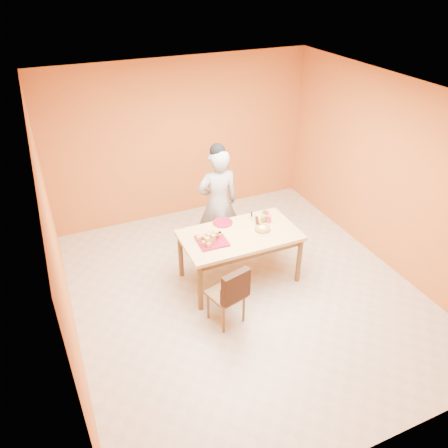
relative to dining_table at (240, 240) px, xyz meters
name	(u,v)px	position (x,y,z in m)	size (l,w,h in m)	color
floor	(245,292)	(-0.05, -0.33, -0.67)	(5.00, 5.00, 0.00)	beige
ceiling	(252,98)	(-0.05, -0.33, 2.03)	(5.00, 5.00, 0.00)	white
wall_back	(182,140)	(-0.05, 2.17, 0.68)	(4.50, 4.50, 0.00)	#CB712E
wall_left	(57,250)	(-2.30, -0.33, 0.68)	(5.00, 5.00, 0.00)	#CB712E
wall_right	(392,176)	(2.20, -0.33, 0.68)	(5.00, 5.00, 0.00)	#CB712E
dining_table	(240,240)	(0.00, 0.00, 0.00)	(1.60, 0.90, 0.76)	#ECD47B
dining_chair	(226,293)	(-0.52, -0.72, -0.22)	(0.49, 0.55, 0.87)	brown
pastry_pile	(212,237)	(-0.42, -0.02, 0.17)	(0.35, 0.35, 0.11)	tan
person	(218,203)	(-0.01, 0.75, 0.19)	(0.63, 0.41, 1.71)	gray
pastry_platter	(212,241)	(-0.42, -0.02, 0.11)	(0.38, 0.38, 0.02)	maroon
red_dinner_plate	(223,223)	(-0.10, 0.35, 0.10)	(0.28, 0.28, 0.02)	maroon
white_cake_plate	(262,231)	(0.31, -0.06, 0.10)	(0.27, 0.27, 0.01)	silver
sponge_cake	(262,229)	(0.31, -0.06, 0.13)	(0.21, 0.21, 0.05)	orange
cake_server	(257,221)	(0.32, 0.12, 0.16)	(0.04, 0.23, 0.01)	silver
egg_ornament	(264,218)	(0.44, 0.15, 0.16)	(0.10, 0.08, 0.12)	olive
magenta_glass	(269,219)	(0.50, 0.11, 0.14)	(0.07, 0.07, 0.10)	#E22153
checker_tin	(266,213)	(0.58, 0.35, 0.11)	(0.09, 0.09, 0.03)	#311F0D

